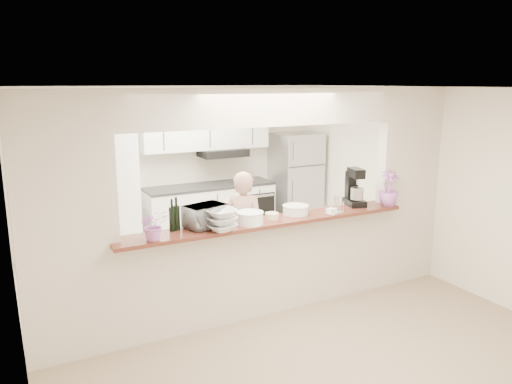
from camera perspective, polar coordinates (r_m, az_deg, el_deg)
floor at (r=5.85m, az=1.16°, el=-13.46°), size 6.00×6.00×0.00m
tile_overlay at (r=7.13m, az=-4.94°, el=-8.56°), size 5.00×2.90×0.01m
partition at (r=5.37m, az=1.23°, el=0.92°), size 5.00×0.15×2.50m
bar_counter at (r=5.62m, az=1.21°, el=-8.19°), size 3.40×0.38×1.09m
kitchen_cabinets at (r=7.86m, az=-9.67°, el=0.66°), size 3.15×0.62×2.25m
refrigerator at (r=8.76m, az=4.54°, el=1.18°), size 0.75×0.70×1.70m
flower_left at (r=4.81m, az=-11.60°, el=-3.72°), size 0.27×0.23×0.30m
wine_bottle_a at (r=5.07m, az=-9.55°, el=-3.00°), size 0.07×0.07×0.33m
wine_bottle_b at (r=5.10m, az=-9.06°, el=-2.85°), size 0.07×0.07×0.34m
toaster_oven at (r=5.17m, az=-5.80°, el=-2.73°), size 0.48×0.38×0.23m
serving_bowls at (r=5.02m, az=-3.97°, el=-3.25°), size 0.35×0.35×0.22m
plate_stack_a at (r=5.25m, az=-0.70°, el=-2.99°), size 0.29×0.29×0.13m
plate_stack_b at (r=5.67m, az=4.56°, el=-2.03°), size 0.30×0.30×0.10m
red_bowl at (r=5.36m, az=-0.04°, el=-3.07°), size 0.13×0.13×0.06m
tan_bowl at (r=5.45m, az=1.83°, el=-2.77°), size 0.15×0.15×0.07m
utensil_caddy at (r=5.74m, az=8.95°, el=-1.62°), size 0.24×0.17×0.20m
stand_mixer at (r=6.15m, az=11.20°, el=0.38°), size 0.27×0.35×0.46m
flower_right at (r=6.21m, az=14.93°, el=0.42°), size 0.26×0.26×0.43m
person at (r=6.29m, az=-1.45°, el=-4.33°), size 0.64×0.63×1.48m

